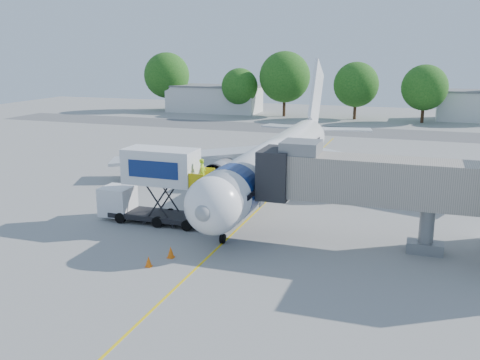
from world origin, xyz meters
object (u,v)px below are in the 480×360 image
(aircraft, at_px, (277,159))
(ground_tug, at_px, (141,272))
(catering_hiloader, at_px, (153,186))
(jet_bridge, at_px, (355,180))

(aircraft, height_order, ground_tug, aircraft)
(catering_hiloader, distance_m, ground_tug, 10.77)
(catering_hiloader, bearing_deg, jet_bridge, 0.01)
(aircraft, relative_size, ground_tug, 12.14)
(ground_tug, bearing_deg, aircraft, 84.13)
(jet_bridge, height_order, ground_tug, jet_bridge)
(aircraft, distance_m, ground_tug, 21.00)
(aircraft, relative_size, catering_hiloader, 4.44)
(ground_tug, bearing_deg, jet_bridge, 43.66)
(jet_bridge, height_order, catering_hiloader, jet_bridge)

